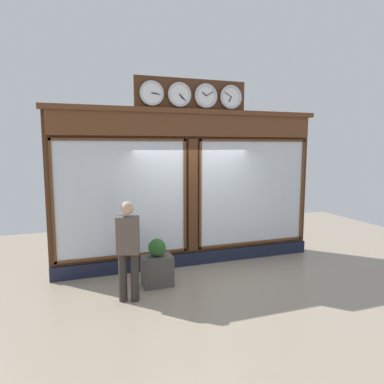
% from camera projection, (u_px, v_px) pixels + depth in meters
% --- Properties ---
extents(ground_plane, '(14.00, 14.00, 0.00)m').
position_uv_depth(ground_plane, '(257.00, 326.00, 5.02)').
color(ground_plane, gray).
extents(shop_facade, '(5.91, 0.42, 3.95)m').
position_uv_depth(shop_facade, '(190.00, 187.00, 7.53)').
color(shop_facade, '#4C2B16').
rests_on(shop_facade, ground_plane).
extents(pedestrian, '(0.41, 0.32, 1.69)m').
position_uv_depth(pedestrian, '(128.00, 247.00, 5.74)').
color(pedestrian, '#312A24').
rests_on(pedestrian, ground_plane).
extents(planter_box, '(0.56, 0.36, 0.57)m').
position_uv_depth(planter_box, '(157.00, 271.00, 6.46)').
color(planter_box, '#4C4742').
rests_on(planter_box, ground_plane).
extents(planter_shrub, '(0.32, 0.32, 0.32)m').
position_uv_depth(planter_shrub, '(157.00, 247.00, 6.40)').
color(planter_shrub, '#285623').
rests_on(planter_shrub, planter_box).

